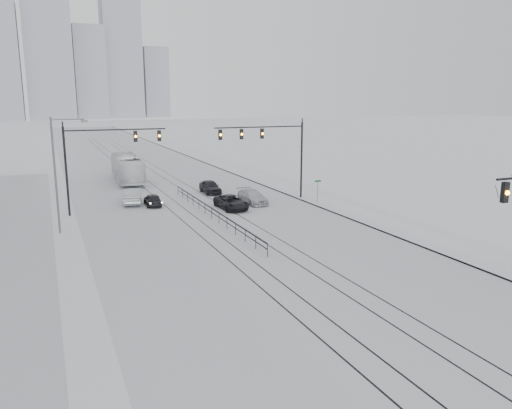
# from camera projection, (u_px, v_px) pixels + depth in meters

# --- Properties ---
(ground) EXTENTS (500.00, 500.00, 0.00)m
(ground) POSITION_uv_depth(u_px,v_px,m) (484.00, 409.00, 16.91)
(ground) COLOR silver
(ground) RESTS_ON ground
(road) EXTENTS (22.00, 260.00, 0.02)m
(road) POSITION_uv_depth(u_px,v_px,m) (147.00, 173.00, 71.00)
(road) COLOR silver
(road) RESTS_ON ground
(sidewalk_east) EXTENTS (5.00, 260.00, 0.16)m
(sidewalk_east) POSITION_uv_depth(u_px,v_px,m) (236.00, 168.00, 76.11)
(sidewalk_east) COLOR silver
(sidewalk_east) RESTS_ON ground
(curb) EXTENTS (0.10, 260.00, 0.12)m
(curb) POSITION_uv_depth(u_px,v_px,m) (220.00, 169.00, 75.19)
(curb) COLOR gray
(curb) RESTS_ON ground
(tram_rails) EXTENTS (5.30, 180.00, 0.01)m
(tram_rails) POSITION_uv_depth(u_px,v_px,m) (183.00, 198.00, 52.96)
(tram_rails) COLOR black
(tram_rails) RESTS_ON ground
(skyline) EXTENTS (96.00, 48.00, 72.00)m
(skyline) POSITION_uv_depth(u_px,v_px,m) (76.00, 59.00, 259.16)
(skyline) COLOR #979BA6
(skyline) RESTS_ON ground
(traffic_mast_ne) EXTENTS (9.60, 0.37, 8.00)m
(traffic_mast_ne) POSITION_uv_depth(u_px,v_px,m) (272.00, 145.00, 50.36)
(traffic_mast_ne) COLOR black
(traffic_mast_ne) RESTS_ON ground
(traffic_mast_nw) EXTENTS (9.10, 0.37, 8.00)m
(traffic_mast_nw) POSITION_uv_depth(u_px,v_px,m) (100.00, 153.00, 44.97)
(traffic_mast_nw) COLOR black
(traffic_mast_nw) RESTS_ON ground
(street_light_west) EXTENTS (2.73, 0.25, 9.00)m
(street_light_west) POSITION_uv_depth(u_px,v_px,m) (59.00, 167.00, 38.24)
(street_light_west) COLOR #595B60
(street_light_west) RESTS_ON ground
(median_fence) EXTENTS (0.06, 24.00, 1.00)m
(median_fence) POSITION_uv_depth(u_px,v_px,m) (212.00, 213.00, 43.84)
(median_fence) COLOR black
(median_fence) RESTS_ON ground
(street_sign) EXTENTS (0.70, 0.06, 2.40)m
(street_sign) POSITION_uv_depth(u_px,v_px,m) (318.00, 188.00, 49.91)
(street_sign) COLOR #595B60
(street_sign) RESTS_ON ground
(sedan_sb_inner) EXTENTS (1.60, 3.66, 1.23)m
(sedan_sb_inner) POSITION_uv_depth(u_px,v_px,m) (153.00, 200.00, 49.02)
(sedan_sb_inner) COLOR black
(sedan_sb_inner) RESTS_ON ground
(sedan_sb_outer) EXTENTS (2.54, 4.99, 1.57)m
(sedan_sb_outer) POSITION_uv_depth(u_px,v_px,m) (133.00, 196.00, 50.06)
(sedan_sb_outer) COLOR #AFB3B7
(sedan_sb_outer) RESTS_ON ground
(sedan_nb_front) EXTENTS (2.36, 4.80, 1.31)m
(sedan_nb_front) POSITION_uv_depth(u_px,v_px,m) (231.00, 202.00, 47.58)
(sedan_nb_front) COLOR black
(sedan_nb_front) RESTS_ON ground
(sedan_nb_right) EXTENTS (2.08, 4.68, 1.34)m
(sedan_nb_right) POSITION_uv_depth(u_px,v_px,m) (252.00, 197.00, 50.18)
(sedan_nb_right) COLOR #B7BAC0
(sedan_nb_right) RESTS_ON ground
(sedan_nb_far) EXTENTS (1.77, 4.26, 1.44)m
(sedan_nb_far) POSITION_uv_depth(u_px,v_px,m) (210.00, 187.00, 55.64)
(sedan_nb_far) COLOR black
(sedan_nb_far) RESTS_ON ground
(box_truck) EXTENTS (3.24, 12.23, 3.38)m
(box_truck) POSITION_uv_depth(u_px,v_px,m) (127.00, 169.00, 63.15)
(box_truck) COLOR white
(box_truck) RESTS_ON ground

